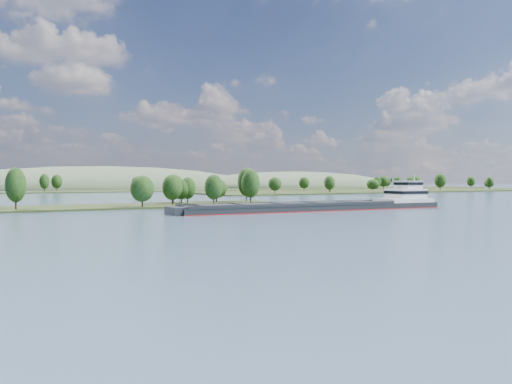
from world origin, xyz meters
TOP-DOWN VIEW (x-y plane):
  - ground at (0.00, 120.00)m, footprint 1800.00×1800.00m
  - tree_island at (8.01, 179.15)m, footprint 100.00×31.45m
  - right_bank at (231.30, 299.57)m, footprint 320.00×90.00m
  - back_shoreline at (7.59, 399.81)m, footprint 900.00×60.00m
  - hill_east at (260.00, 470.00)m, footprint 260.00×140.00m
  - hill_west at (60.00, 500.00)m, footprint 320.00×160.00m
  - cargo_barge at (44.19, 133.26)m, footprint 91.98×16.39m

SIDE VIEW (x-z plane):
  - ground at x=0.00m, z-range 0.00..0.00m
  - hill_east at x=260.00m, z-range -18.00..18.00m
  - hill_west at x=60.00m, z-range -22.00..22.00m
  - back_shoreline at x=7.59m, z-range -7.03..8.41m
  - right_bank at x=231.30m, z-range -6.35..8.27m
  - cargo_barge at x=44.19m, z-range -4.63..7.75m
  - tree_island at x=8.01m, z-range -3.48..11.26m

